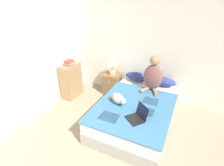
{
  "coord_description": "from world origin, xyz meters",
  "views": [
    {
      "loc": [
        0.82,
        -0.37,
        2.43
      ],
      "look_at": [
        -0.49,
        2.37,
        0.86
      ],
      "focal_mm": 28.0,
      "sensor_mm": 36.0,
      "label": 1
    }
  ],
  "objects_px": {
    "bed": "(136,112)",
    "laptop_open": "(137,116)",
    "nightstand": "(112,84)",
    "bookshelf": "(71,81)",
    "pillow_near": "(137,77)",
    "pillow_far": "(162,81)",
    "cat_tabby": "(118,99)",
    "person_sitting": "(153,76)",
    "table_lamp": "(112,63)",
    "book_stack_top": "(69,63)"
  },
  "relations": [
    {
      "from": "laptop_open",
      "to": "book_stack_top",
      "type": "height_order",
      "value": "book_stack_top"
    },
    {
      "from": "person_sitting",
      "to": "table_lamp",
      "type": "distance_m",
      "value": 1.13
    },
    {
      "from": "bed",
      "to": "bookshelf",
      "type": "distance_m",
      "value": 1.88
    },
    {
      "from": "bed",
      "to": "book_stack_top",
      "type": "distance_m",
      "value": 1.99
    },
    {
      "from": "pillow_far",
      "to": "laptop_open",
      "type": "xyz_separation_m",
      "value": [
        -0.13,
        -1.42,
        -0.05
      ]
    },
    {
      "from": "pillow_far",
      "to": "person_sitting",
      "type": "distance_m",
      "value": 0.41
    },
    {
      "from": "person_sitting",
      "to": "table_lamp",
      "type": "xyz_separation_m",
      "value": [
        -1.1,
        0.26,
        0.01
      ]
    },
    {
      "from": "person_sitting",
      "to": "table_lamp",
      "type": "bearing_deg",
      "value": 166.86
    },
    {
      "from": "person_sitting",
      "to": "table_lamp",
      "type": "relative_size",
      "value": 1.77
    },
    {
      "from": "pillow_near",
      "to": "book_stack_top",
      "type": "height_order",
      "value": "book_stack_top"
    },
    {
      "from": "person_sitting",
      "to": "cat_tabby",
      "type": "distance_m",
      "value": 0.97
    },
    {
      "from": "person_sitting",
      "to": "book_stack_top",
      "type": "relative_size",
      "value": 3.12
    },
    {
      "from": "nightstand",
      "to": "bookshelf",
      "type": "relative_size",
      "value": 0.63
    },
    {
      "from": "bed",
      "to": "pillow_far",
      "type": "bearing_deg",
      "value": 71.18
    },
    {
      "from": "person_sitting",
      "to": "laptop_open",
      "type": "xyz_separation_m",
      "value": [
        0.04,
        -1.13,
        -0.29
      ]
    },
    {
      "from": "pillow_near",
      "to": "pillow_far",
      "type": "xyz_separation_m",
      "value": [
        0.61,
        0.0,
        0.0
      ]
    },
    {
      "from": "nightstand",
      "to": "table_lamp",
      "type": "distance_m",
      "value": 0.58
    },
    {
      "from": "bed",
      "to": "laptop_open",
      "type": "distance_m",
      "value": 0.63
    },
    {
      "from": "pillow_far",
      "to": "bookshelf",
      "type": "bearing_deg",
      "value": -164.06
    },
    {
      "from": "bed",
      "to": "pillow_far",
      "type": "height_order",
      "value": "pillow_far"
    },
    {
      "from": "cat_tabby",
      "to": "laptop_open",
      "type": "xyz_separation_m",
      "value": [
        0.49,
        -0.31,
        -0.05
      ]
    },
    {
      "from": "pillow_near",
      "to": "person_sitting",
      "type": "height_order",
      "value": "person_sitting"
    },
    {
      "from": "bookshelf",
      "to": "laptop_open",
      "type": "bearing_deg",
      "value": -21.7
    },
    {
      "from": "person_sitting",
      "to": "table_lamp",
      "type": "height_order",
      "value": "person_sitting"
    },
    {
      "from": "laptop_open",
      "to": "book_stack_top",
      "type": "xyz_separation_m",
      "value": [
        -2.02,
        0.8,
        0.37
      ]
    },
    {
      "from": "laptop_open",
      "to": "nightstand",
      "type": "relative_size",
      "value": 0.74
    },
    {
      "from": "nightstand",
      "to": "bookshelf",
      "type": "bearing_deg",
      "value": -146.43
    },
    {
      "from": "bed",
      "to": "pillow_near",
      "type": "bearing_deg",
      "value": 108.83
    },
    {
      "from": "laptop_open",
      "to": "bookshelf",
      "type": "height_order",
      "value": "bookshelf"
    },
    {
      "from": "pillow_far",
      "to": "person_sitting",
      "type": "relative_size",
      "value": 0.75
    },
    {
      "from": "pillow_far",
      "to": "bookshelf",
      "type": "distance_m",
      "value": 2.25
    },
    {
      "from": "nightstand",
      "to": "person_sitting",
      "type": "bearing_deg",
      "value": -13.26
    },
    {
      "from": "nightstand",
      "to": "book_stack_top",
      "type": "height_order",
      "value": "book_stack_top"
    },
    {
      "from": "pillow_near",
      "to": "bookshelf",
      "type": "relative_size",
      "value": 0.68
    },
    {
      "from": "pillow_near",
      "to": "pillow_far",
      "type": "distance_m",
      "value": 0.61
    },
    {
      "from": "nightstand",
      "to": "bookshelf",
      "type": "distance_m",
      "value": 1.07
    },
    {
      "from": "bed",
      "to": "nightstand",
      "type": "xyz_separation_m",
      "value": [
        -0.97,
        0.86,
        0.03
      ]
    },
    {
      "from": "laptop_open",
      "to": "table_lamp",
      "type": "distance_m",
      "value": 1.81
    },
    {
      "from": "pillow_near",
      "to": "table_lamp",
      "type": "relative_size",
      "value": 1.33
    },
    {
      "from": "table_lamp",
      "to": "book_stack_top",
      "type": "xyz_separation_m",
      "value": [
        -0.88,
        -0.58,
        0.08
      ]
    },
    {
      "from": "bed",
      "to": "pillow_far",
      "type": "xyz_separation_m",
      "value": [
        0.31,
        0.9,
        0.36
      ]
    },
    {
      "from": "nightstand",
      "to": "book_stack_top",
      "type": "xyz_separation_m",
      "value": [
        -0.87,
        -0.58,
        0.65
      ]
    },
    {
      "from": "cat_tabby",
      "to": "bookshelf",
      "type": "relative_size",
      "value": 0.46
    },
    {
      "from": "book_stack_top",
      "to": "table_lamp",
      "type": "bearing_deg",
      "value": 33.36
    },
    {
      "from": "person_sitting",
      "to": "nightstand",
      "type": "distance_m",
      "value": 1.27
    },
    {
      "from": "cat_tabby",
      "to": "nightstand",
      "type": "distance_m",
      "value": 1.3
    },
    {
      "from": "pillow_far",
      "to": "cat_tabby",
      "type": "distance_m",
      "value": 1.28
    },
    {
      "from": "book_stack_top",
      "to": "person_sitting",
      "type": "bearing_deg",
      "value": 9.26
    },
    {
      "from": "person_sitting",
      "to": "laptop_open",
      "type": "height_order",
      "value": "person_sitting"
    },
    {
      "from": "table_lamp",
      "to": "pillow_far",
      "type": "bearing_deg",
      "value": 1.65
    }
  ]
}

